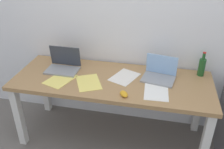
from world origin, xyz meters
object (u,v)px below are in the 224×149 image
at_px(laptop_right, 159,74).
at_px(computer_mouse, 124,94).
at_px(laptop_left, 63,65).
at_px(beer_bottle, 202,66).
at_px(desk, 112,87).

xyz_separation_m(laptop_right, computer_mouse, (-0.28, -0.37, -0.03)).
bearing_deg(laptop_left, beer_bottle, 7.39).
distance_m(laptop_left, computer_mouse, 0.77).
relative_size(laptop_left, laptop_right, 0.97).
distance_m(desk, laptop_left, 0.56).
height_order(desk, laptop_right, laptop_right).
height_order(desk, beer_bottle, beer_bottle).
bearing_deg(beer_bottle, laptop_right, -159.07).
bearing_deg(laptop_right, computer_mouse, -127.68).
relative_size(desk, computer_mouse, 19.14).
relative_size(desk, laptop_right, 5.68).
height_order(laptop_left, laptop_right, laptop_left).
height_order(laptop_left, beer_bottle, beer_bottle).
relative_size(laptop_left, beer_bottle, 1.32).
distance_m(desk, laptop_right, 0.48).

